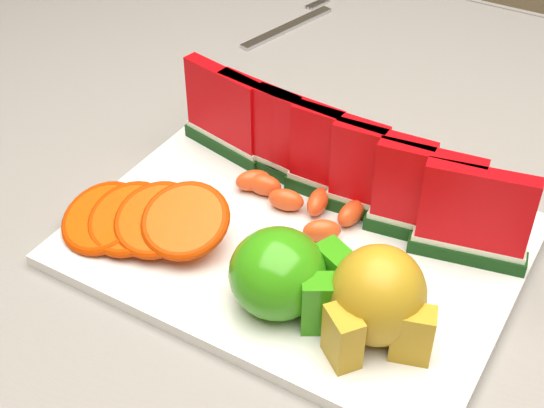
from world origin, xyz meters
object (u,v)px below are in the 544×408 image
object	(u,v)px
fork	(291,25)
apple_cluster	(287,276)
platter	(298,240)
pear_cluster	(378,300)

from	to	relation	value
fork	apple_cluster	bearing A→B (deg)	-60.95
platter	pear_cluster	distance (m)	0.14
apple_cluster	pear_cluster	xyz separation A→B (m)	(0.08, 0.01, 0.01)
apple_cluster	pear_cluster	bearing A→B (deg)	6.12
fork	pear_cluster	bearing A→B (deg)	-53.79
platter	apple_cluster	size ratio (longest dim) A/B	3.59
pear_cluster	fork	xyz separation A→B (m)	(-0.34, 0.47, -0.05)
platter	fork	size ratio (longest dim) A/B	2.06
platter	pear_cluster	bearing A→B (deg)	-33.06
pear_cluster	fork	bearing A→B (deg)	126.21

